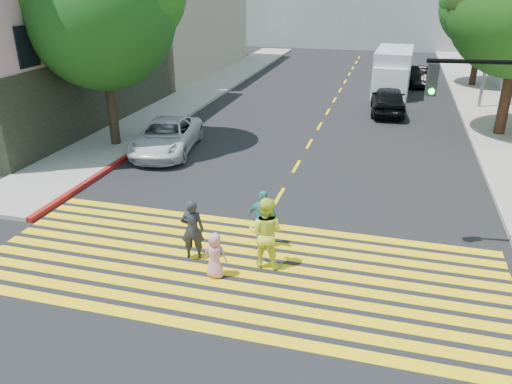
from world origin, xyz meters
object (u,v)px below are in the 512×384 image
at_px(pedestrian_extra, 263,219).
at_px(white_van, 392,73).
at_px(tree_left, 102,6).
at_px(pedestrian_man, 192,229).
at_px(pedestrian_child, 215,255).
at_px(white_sedan, 166,136).
at_px(dark_car_parked, 418,76).
at_px(dark_car_near, 388,100).
at_px(silver_car, 392,68).
at_px(pedestrian_woman, 265,232).

distance_m(pedestrian_extra, white_van, 21.63).
xyz_separation_m(tree_left, pedestrian_man, (6.79, -7.99, -4.98)).
height_order(pedestrian_man, pedestrian_child, pedestrian_man).
distance_m(pedestrian_child, white_sedan, 10.06).
relative_size(pedestrian_man, pedestrian_child, 1.39).
relative_size(white_sedan, dark_car_parked, 1.26).
bearing_deg(dark_car_near, pedestrian_child, 74.93).
distance_m(pedestrian_man, white_van, 23.01).
height_order(tree_left, silver_car, tree_left).
bearing_deg(pedestrian_child, tree_left, -48.00).
distance_m(pedestrian_child, white_van, 23.57).
bearing_deg(white_sedan, pedestrian_woman, -59.89).
bearing_deg(tree_left, white_sedan, -2.91).
xyz_separation_m(pedestrian_woman, silver_car, (2.46, 27.80, -0.26)).
xyz_separation_m(silver_car, dark_car_parked, (1.79, -2.47, -0.05)).
height_order(pedestrian_child, dark_car_parked, dark_car_parked).
height_order(white_sedan, dark_car_parked, white_sedan).
bearing_deg(pedestrian_extra, white_van, -87.30).
distance_m(white_sedan, silver_car, 21.90).
bearing_deg(tree_left, pedestrian_woman, -41.97).
height_order(pedestrian_woman, dark_car_parked, pedestrian_woman).
bearing_deg(pedestrian_man, dark_car_parked, -117.37).
bearing_deg(silver_car, pedestrian_woman, 79.85).
xyz_separation_m(tree_left, pedestrian_extra, (8.41, -6.86, -5.00)).
bearing_deg(white_van, white_sedan, -119.06).
xyz_separation_m(pedestrian_man, white_sedan, (-4.38, 7.87, -0.15)).
bearing_deg(pedestrian_child, dark_car_near, -100.84).
height_order(tree_left, pedestrian_woman, tree_left).
height_order(pedestrian_man, dark_car_parked, pedestrian_man).
xyz_separation_m(white_sedan, dark_car_parked, (10.57, 17.60, -0.04)).
bearing_deg(silver_car, pedestrian_man, 75.97).
bearing_deg(pedestrian_woman, pedestrian_extra, -70.17).
xyz_separation_m(white_sedan, silver_car, (8.78, 20.07, 0.01)).
relative_size(silver_car, white_van, 0.82).
height_order(pedestrian_child, silver_car, silver_car).
relative_size(pedestrian_woman, dark_car_near, 0.43).
xyz_separation_m(pedestrian_woman, dark_car_near, (2.54, 16.89, -0.20)).
bearing_deg(tree_left, pedestrian_extra, -39.19).
height_order(tree_left, pedestrian_child, tree_left).
height_order(tree_left, white_van, tree_left).
distance_m(tree_left, pedestrian_woman, 12.71).
xyz_separation_m(tree_left, dark_car_parked, (12.98, 17.47, -5.18)).
distance_m(tree_left, pedestrian_man, 11.61).
xyz_separation_m(pedestrian_extra, dark_car_near, (2.85, 15.89, -0.07)).
height_order(tree_left, white_sedan, tree_left).
relative_size(pedestrian_man, dark_car_near, 0.38).
relative_size(pedestrian_child, silver_car, 0.25).
relative_size(pedestrian_woman, pedestrian_extra, 1.16).
bearing_deg(pedestrian_woman, tree_left, -39.73).
bearing_deg(white_sedan, dark_car_parked, 49.89).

